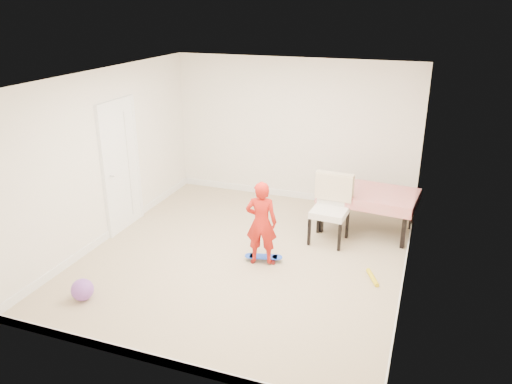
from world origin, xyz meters
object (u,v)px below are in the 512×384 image
(dining_table, at_px, (368,211))
(child, at_px, (261,225))
(skateboard, at_px, (264,259))
(dining_chair, at_px, (330,210))
(balloon, at_px, (82,290))

(dining_table, relative_size, child, 1.23)
(dining_table, xyz_separation_m, child, (-1.26, -1.61, 0.26))
(skateboard, xyz_separation_m, child, (-0.01, -0.06, 0.56))
(dining_table, xyz_separation_m, skateboard, (-1.24, -1.54, -0.30))
(dining_chair, xyz_separation_m, balloon, (-2.55, -2.63, -0.39))
(child, xyz_separation_m, balloon, (-1.80, -1.63, -0.46))
(dining_table, bearing_deg, balloon, -127.32)
(balloon, bearing_deg, dining_chair, 45.90)
(skateboard, distance_m, child, 0.56)
(child, relative_size, balloon, 4.30)
(dining_chair, xyz_separation_m, child, (-0.75, -1.00, 0.07))
(dining_table, xyz_separation_m, dining_chair, (-0.50, -0.61, 0.18))
(skateboard, relative_size, balloon, 1.94)
(skateboard, distance_m, balloon, 2.48)
(balloon, bearing_deg, dining_table, 46.70)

